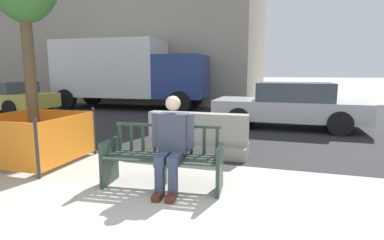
# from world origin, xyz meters

# --- Properties ---
(street_asphalt) EXTENTS (120.00, 12.00, 0.01)m
(street_asphalt) POSITION_xyz_m (0.00, 8.70, 0.00)
(street_asphalt) COLOR #28282B
(street_asphalt) RESTS_ON ground
(street_bench) EXTENTS (1.73, 0.66, 0.88)m
(street_bench) POSITION_xyz_m (-0.52, 1.42, 0.40)
(street_bench) COLOR #28382D
(street_bench) RESTS_ON ground
(seated_person) EXTENTS (0.59, 0.75, 1.31)m
(seated_person) POSITION_xyz_m (-0.37, 1.38, 0.69)
(seated_person) COLOR #383D4C
(seated_person) RESTS_ON ground
(jersey_barrier_centre) EXTENTS (2.00, 0.69, 0.84)m
(jersey_barrier_centre) POSITION_xyz_m (-0.51, 3.24, 0.34)
(jersey_barrier_centre) COLOR gray
(jersey_barrier_centre) RESTS_ON ground
(construction_fence) EXTENTS (1.52, 1.52, 0.95)m
(construction_fence) POSITION_xyz_m (-3.23, 1.91, 0.47)
(construction_fence) COLOR #2D2D33
(construction_fence) RESTS_ON ground
(car_taxi_near) EXTENTS (4.08, 1.95, 1.26)m
(car_taxi_near) POSITION_xyz_m (-9.55, 6.96, 0.64)
(car_taxi_near) COLOR #DBC64C
(car_taxi_near) RESTS_ON ground
(car_sedan_mid) EXTENTS (4.29, 1.97, 1.34)m
(car_sedan_mid) POSITION_xyz_m (1.32, 6.88, 0.67)
(car_sedan_mid) COLOR #B7B7BC
(car_sedan_mid) RESTS_ON ground
(delivery_truck) EXTENTS (6.87, 2.52, 3.05)m
(delivery_truck) POSITION_xyz_m (-5.64, 9.82, 1.69)
(delivery_truck) COLOR navy
(delivery_truck) RESTS_ON ground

